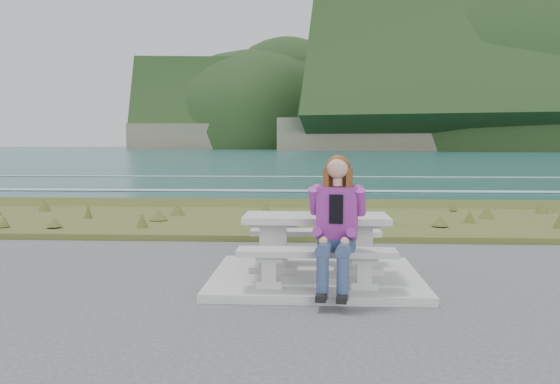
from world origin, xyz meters
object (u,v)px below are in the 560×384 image
(picnic_table, at_px, (316,228))
(bench_seaward, at_px, (315,237))
(seated_woman, at_px, (336,242))
(bench_landward, at_px, (316,258))

(picnic_table, bearing_deg, bench_seaward, 90.00)
(seated_woman, bearing_deg, picnic_table, 112.48)
(bench_landward, xyz_separation_m, seated_woman, (0.21, -0.14, 0.21))
(bench_landward, height_order, bench_seaward, same)
(bench_seaward, bearing_deg, bench_landward, -90.00)
(picnic_table, distance_m, seated_woman, 0.87)
(bench_landward, bearing_deg, picnic_table, 90.00)
(picnic_table, bearing_deg, seated_woman, -76.10)
(bench_seaward, xyz_separation_m, seated_woman, (0.21, -1.54, 0.21))
(picnic_table, xyz_separation_m, bench_landward, (0.00, -0.70, -0.23))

